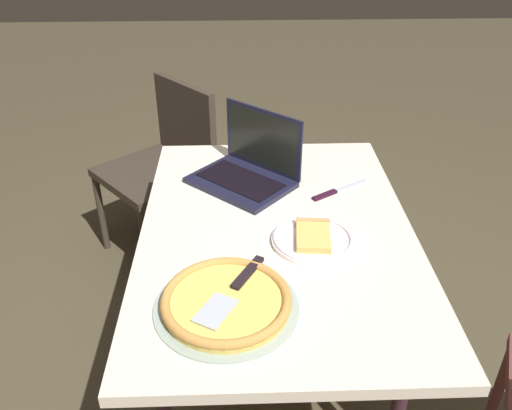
# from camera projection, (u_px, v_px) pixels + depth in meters

# --- Properties ---
(ground_plane) EXTENTS (12.00, 12.00, 0.00)m
(ground_plane) POSITION_uv_depth(u_px,v_px,m) (273.00, 389.00, 2.07)
(ground_plane) COLOR #473F2C
(dining_table) EXTENTS (1.23, 0.85, 0.75)m
(dining_table) POSITION_uv_depth(u_px,v_px,m) (277.00, 247.00, 1.71)
(dining_table) COLOR beige
(dining_table) RESTS_ON ground_plane
(laptop) EXTENTS (0.41, 0.42, 0.25)m
(laptop) POSITION_uv_depth(u_px,v_px,m) (248.00, 168.00, 1.91)
(laptop) COLOR black
(laptop) RESTS_ON dining_table
(pizza_plate) EXTENTS (0.25, 0.25, 0.04)m
(pizza_plate) POSITION_uv_depth(u_px,v_px,m) (313.00, 238.00, 1.61)
(pizza_plate) COLOR white
(pizza_plate) RESTS_ON dining_table
(pizza_tray) EXTENTS (0.37, 0.37, 0.04)m
(pizza_tray) POSITION_uv_depth(u_px,v_px,m) (226.00, 302.00, 1.36)
(pizza_tray) COLOR #94A69E
(pizza_tray) RESTS_ON dining_table
(table_knife) EXTENTS (0.15, 0.21, 0.01)m
(table_knife) POSITION_uv_depth(u_px,v_px,m) (334.00, 192.00, 1.86)
(table_knife) COLOR #B4B7CB
(table_knife) RESTS_ON dining_table
(chair_near) EXTENTS (0.64, 0.64, 0.86)m
(chair_near) POSITION_uv_depth(u_px,v_px,m) (166.00, 159.00, 2.62)
(chair_near) COLOR #362D25
(chair_near) RESTS_ON ground_plane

